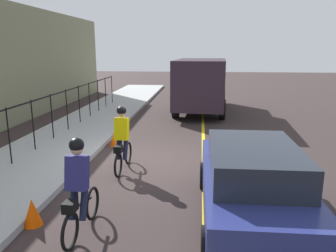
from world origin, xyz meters
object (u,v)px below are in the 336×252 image
Objects in this scene: traffic_cone_near at (32,212)px; patrol_sedan at (251,182)px; cyclist_follow at (79,188)px; box_truck_background at (202,83)px; traffic_cone_far at (115,137)px; cyclist_lead at (122,139)px.

patrol_sedan is at bearing -82.44° from traffic_cone_near.
box_truck_background is at bearing -7.54° from cyclist_follow.
patrol_sedan is at bearing -141.14° from traffic_cone_far.
cyclist_lead is at bearing -19.18° from traffic_cone_near.
traffic_cone_near is at bearing 177.58° from traffic_cone_far.
traffic_cone_near is 0.85× the size of traffic_cone_far.
patrol_sedan is 0.65× the size of box_truck_background.
box_truck_background is 12.74× the size of traffic_cone_near.
box_truck_background is at bearing -23.47° from traffic_cone_far.
cyclist_follow is 3.21m from patrol_sedan.
box_truck_background is (11.70, 0.95, 0.73)m from patrol_sedan.
traffic_cone_near is at bearing 168.95° from box_truck_background.
traffic_cone_far is (5.66, 0.81, -0.59)m from cyclist_follow.
patrol_sedan is 6.97× the size of traffic_cone_far.
traffic_cone_far is at bearing 10.40° from cyclist_follow.
traffic_cone_far is (-6.84, 2.97, -1.23)m from box_truck_background.
traffic_cone_near is (-12.25, 3.20, -1.28)m from box_truck_background.
patrol_sedan reaches higher than traffic_cone_far.
cyclist_lead is 0.27× the size of box_truck_background.
cyclist_follow reaches higher than traffic_cone_near.
traffic_cone_far is at bearing 21.31° from cyclist_lead.
cyclist_follow is 5.75m from traffic_cone_far.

